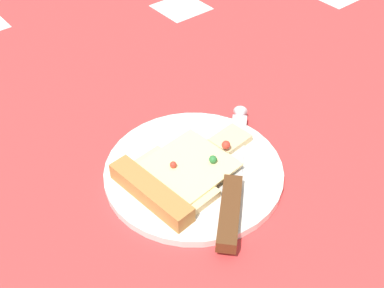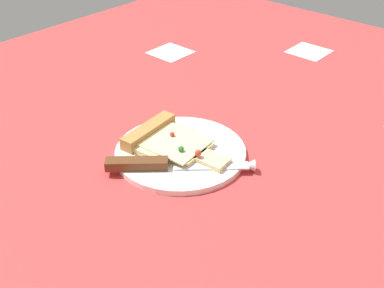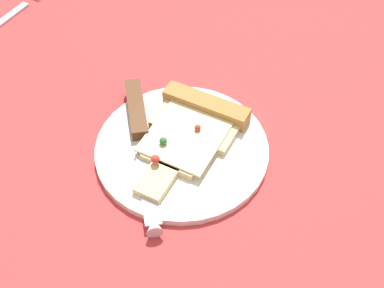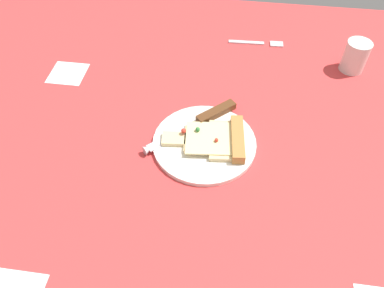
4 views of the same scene
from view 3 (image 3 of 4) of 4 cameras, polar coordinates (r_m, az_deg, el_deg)
ground_plane at (r=65.70cm, az=4.57°, el=-7.07°), size 145.95×145.95×3.00cm
plate at (r=68.58cm, az=-1.10°, el=-0.59°), size 22.27×22.27×1.02cm
pizza_slice at (r=69.09cm, az=-0.11°, el=1.58°), size 18.08×12.20×2.41cm
knife at (r=69.02cm, az=-5.54°, el=0.97°), size 19.00×17.89×2.45cm
fork at (r=95.63cm, az=-17.90°, el=13.75°), size 15.36×2.53×0.80cm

